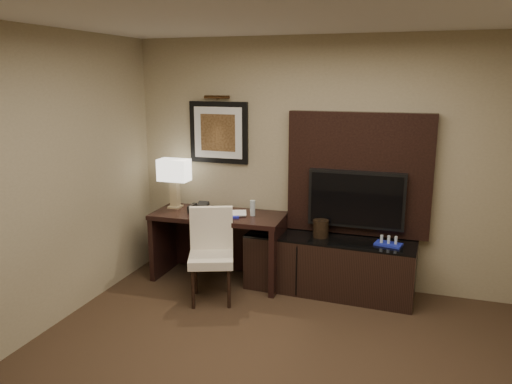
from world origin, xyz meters
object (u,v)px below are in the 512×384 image
at_px(tv, 356,199).
at_px(table_lamp, 175,185).
at_px(desk_phone, 200,207).
at_px(minibar_tray, 389,241).
at_px(desk_chair, 211,258).
at_px(desk, 219,247).
at_px(water_bottle, 253,208).
at_px(credenza, 329,265).
at_px(ice_bucket, 321,229).

bearing_deg(tv, table_lamp, -177.15).
relative_size(tv, desk_phone, 4.55).
xyz_separation_m(table_lamp, minibar_tray, (2.42, -0.07, -0.40)).
bearing_deg(desk_chair, table_lamp, 118.01).
bearing_deg(desk_chair, desk, 83.22).
distance_m(desk, table_lamp, 0.88).
bearing_deg(minibar_tray, desk_chair, -162.38).
relative_size(water_bottle, minibar_tray, 0.64).
height_order(credenza, minibar_tray, minibar_tray).
height_order(desk_phone, water_bottle, water_bottle).
relative_size(credenza, table_lamp, 3.26).
height_order(desk_phone, ice_bucket, desk_phone).
bearing_deg(desk, table_lamp, 169.72).
xyz_separation_m(desk, table_lamp, (-0.58, 0.09, 0.66)).
bearing_deg(minibar_tray, credenza, 176.47).
xyz_separation_m(credenza, ice_bucket, (-0.10, 0.01, 0.40)).
bearing_deg(water_bottle, table_lamp, 177.46).
bearing_deg(credenza, ice_bucket, 174.70).
bearing_deg(minibar_tray, water_bottle, 178.75).
bearing_deg(ice_bucket, minibar_tray, -4.12).
distance_m(desk, minibar_tray, 1.87).
bearing_deg(credenza, tv, 32.40).
distance_m(desk_phone, minibar_tray, 2.09).
relative_size(desk_chair, desk_phone, 4.24).
bearing_deg(tv, credenza, -149.92).
height_order(desk_chair, minibar_tray, desk_chair).
distance_m(desk, tv, 1.62).
bearing_deg(ice_bucket, desk, -176.83).
xyz_separation_m(desk_chair, ice_bucket, (1.01, 0.59, 0.24)).
bearing_deg(table_lamp, desk, -8.63).
height_order(credenza, desk_phone, desk_phone).
xyz_separation_m(desk_chair, minibar_tray, (1.71, 0.54, 0.19)).
xyz_separation_m(desk, water_bottle, (0.39, 0.04, 0.48)).
bearing_deg(desk, tv, 5.64).
relative_size(desk_chair, water_bottle, 5.49).
xyz_separation_m(water_bottle, ice_bucket, (0.76, 0.02, -0.17)).
relative_size(credenza, ice_bucket, 9.62).
relative_size(desk_phone, water_bottle, 1.30).
relative_size(desk_chair, minibar_tray, 3.54).
height_order(desk, table_lamp, table_lamp).
xyz_separation_m(table_lamp, ice_bucket, (1.72, -0.02, -0.35)).
height_order(desk, credenza, desk).
xyz_separation_m(credenza, water_bottle, (-0.86, -0.01, 0.56)).
xyz_separation_m(credenza, minibar_tray, (0.60, -0.04, 0.35)).
distance_m(desk_chair, desk_phone, 0.76).
xyz_separation_m(tv, ice_bucket, (-0.34, -0.13, -0.32)).
distance_m(desk_chair, minibar_tray, 1.81).
bearing_deg(water_bottle, desk_chair, -113.81).
distance_m(desk, ice_bucket, 1.19).
bearing_deg(ice_bucket, tv, 20.32).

